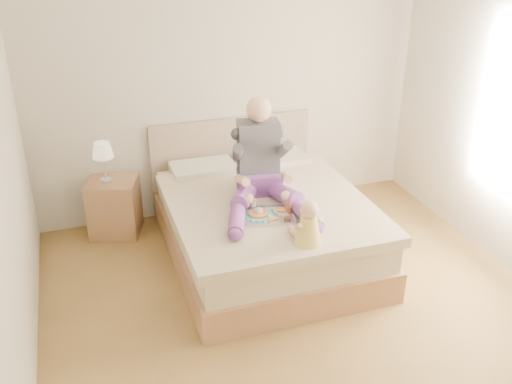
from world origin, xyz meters
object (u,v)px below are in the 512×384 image
object	(u,v)px
nightstand	(115,207)
adult	(262,170)
tray	(269,214)
baby	(308,226)
bed	(262,221)

from	to	relation	value
nightstand	adult	world-z (taller)	adult
nightstand	tray	bearing A→B (deg)	-28.90
baby	tray	bearing A→B (deg)	95.62
tray	baby	world-z (taller)	baby
baby	adult	bearing A→B (deg)	84.69
nightstand	bed	bearing A→B (deg)	-14.50
nightstand	baby	bearing A→B (deg)	-34.90
adult	baby	bearing A→B (deg)	-75.10
bed	tray	size ratio (longest dim) A/B	4.46
bed	tray	xyz separation A→B (m)	(-0.09, -0.44, 0.32)
bed	adult	world-z (taller)	adult
nightstand	baby	world-z (taller)	baby
bed	adult	bearing A→B (deg)	-111.62
bed	baby	world-z (taller)	bed
tray	nightstand	bearing A→B (deg)	148.75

